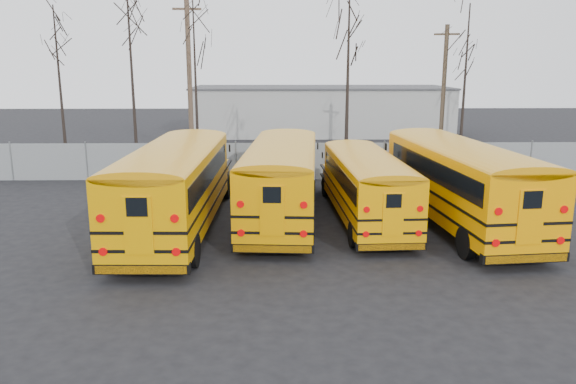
{
  "coord_description": "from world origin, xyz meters",
  "views": [
    {
      "loc": [
        -1.7,
        -17.83,
        6.22
      ],
      "look_at": [
        -1.36,
        2.07,
        1.6
      ],
      "focal_mm": 35.0,
      "sensor_mm": 36.0,
      "label": 1
    }
  ],
  "objects_px": {
    "bus_b": "(282,174)",
    "bus_d": "(458,176)",
    "bus_c": "(366,181)",
    "utility_pole_right": "(443,94)",
    "utility_pole_left": "(190,78)",
    "bus_a": "(176,180)"
  },
  "relations": [
    {
      "from": "bus_b",
      "to": "bus_d",
      "type": "bearing_deg",
      "value": -3.82
    },
    {
      "from": "bus_b",
      "to": "bus_d",
      "type": "distance_m",
      "value": 6.81
    },
    {
      "from": "bus_d",
      "to": "bus_c",
      "type": "bearing_deg",
      "value": 164.92
    },
    {
      "from": "bus_c",
      "to": "utility_pole_right",
      "type": "relative_size",
      "value": 1.2
    },
    {
      "from": "bus_d",
      "to": "utility_pole_right",
      "type": "distance_m",
      "value": 13.91
    },
    {
      "from": "bus_b",
      "to": "bus_c",
      "type": "height_order",
      "value": "bus_b"
    },
    {
      "from": "bus_b",
      "to": "utility_pole_left",
      "type": "bearing_deg",
      "value": 115.44
    },
    {
      "from": "bus_a",
      "to": "utility_pole_right",
      "type": "xyz_separation_m",
      "value": [
        13.82,
        14.01,
        2.35
      ]
    },
    {
      "from": "bus_a",
      "to": "bus_d",
      "type": "xyz_separation_m",
      "value": [
        10.68,
        0.66,
        -0.02
      ]
    },
    {
      "from": "bus_a",
      "to": "bus_b",
      "type": "xyz_separation_m",
      "value": [
        3.93,
        1.58,
        -0.08
      ]
    },
    {
      "from": "bus_d",
      "to": "utility_pole_left",
      "type": "xyz_separation_m",
      "value": [
        -12.57,
        15.64,
        3.25
      ]
    },
    {
      "from": "bus_a",
      "to": "utility_pole_right",
      "type": "relative_size",
      "value": 1.44
    },
    {
      "from": "bus_a",
      "to": "bus_c",
      "type": "relative_size",
      "value": 1.19
    },
    {
      "from": "bus_c",
      "to": "utility_pole_right",
      "type": "bearing_deg",
      "value": 60.12
    },
    {
      "from": "bus_a",
      "to": "bus_d",
      "type": "height_order",
      "value": "bus_a"
    },
    {
      "from": "utility_pole_right",
      "to": "bus_c",
      "type": "bearing_deg",
      "value": -103.94
    },
    {
      "from": "bus_d",
      "to": "bus_b",
      "type": "bearing_deg",
      "value": 166.6
    },
    {
      "from": "bus_d",
      "to": "utility_pole_right",
      "type": "relative_size",
      "value": 1.44
    },
    {
      "from": "bus_b",
      "to": "utility_pole_left",
      "type": "height_order",
      "value": "utility_pole_left"
    },
    {
      "from": "bus_b",
      "to": "utility_pole_right",
      "type": "relative_size",
      "value": 1.38
    },
    {
      "from": "bus_a",
      "to": "utility_pole_left",
      "type": "relative_size",
      "value": 1.19
    },
    {
      "from": "bus_c",
      "to": "utility_pole_right",
      "type": "distance_m",
      "value": 14.62
    }
  ]
}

